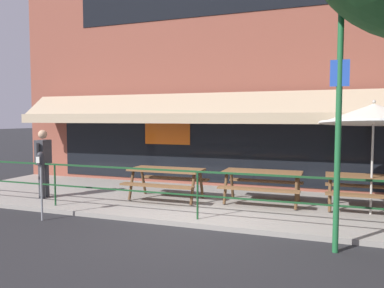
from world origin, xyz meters
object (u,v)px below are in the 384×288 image
picnic_table_right (370,183)px  pedestrian_walking (43,160)px  picnic_table_left (166,175)px  patio_umbrella_right (374,114)px  street_sign_pole (338,125)px  picnic_table_centre (262,178)px  parking_meter_near (41,165)px

picnic_table_right → pedestrian_walking: (-7.58, -1.25, 0.35)m
picnic_table_left → patio_umbrella_right: (4.59, 0.11, 1.47)m
picnic_table_left → street_sign_pole: street_sign_pole is taller
picnic_table_left → pedestrian_walking: pedestrian_walking is taller
picnic_table_centre → patio_umbrella_right: patio_umbrella_right is taller
parking_meter_near → street_sign_pole: street_sign_pole is taller
patio_umbrella_right → parking_meter_near: (-6.37, -2.40, -1.03)m
picnic_table_centre → street_sign_pole: (1.56, -2.56, 1.28)m
picnic_table_centre → parking_meter_near: parking_meter_near is taller
picnic_table_right → parking_meter_near: 6.93m
picnic_table_right → street_sign_pole: 3.01m
picnic_table_centre → patio_umbrella_right: 2.74m
picnic_table_left → pedestrian_walking: 3.13m
pedestrian_walking → street_sign_pole: street_sign_pole is taller
street_sign_pole → parking_meter_near: bearing=-179.2°
picnic_table_centre → parking_meter_near: size_ratio=1.27×
picnic_table_left → picnic_table_right: bearing=5.0°
parking_meter_near → street_sign_pole: 5.70m
picnic_table_centre → pedestrian_walking: size_ratio=1.05×
patio_umbrella_right → parking_meter_near: 6.89m
street_sign_pole → patio_umbrella_right: bearing=72.5°
patio_umbrella_right → street_sign_pole: street_sign_pole is taller
picnic_table_left → parking_meter_near: size_ratio=1.27×
picnic_table_left → picnic_table_right: same height
pedestrian_walking → patio_umbrella_right: bearing=7.2°
picnic_table_left → picnic_table_centre: 2.32m
picnic_table_left → street_sign_pole: (3.85, -2.22, 1.28)m
pedestrian_walking → parking_meter_near: (1.21, -1.44, 0.09)m
picnic_table_right → street_sign_pole: street_sign_pole is taller
patio_umbrella_right → parking_meter_near: patio_umbrella_right is taller
patio_umbrella_right → street_sign_pole: 2.45m
picnic_table_right → patio_umbrella_right: (0.00, -0.29, 1.47)m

